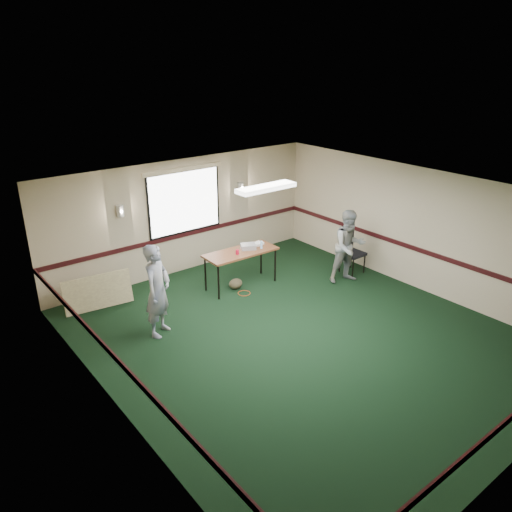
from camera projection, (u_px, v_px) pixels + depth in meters
ground at (299, 336)px, 9.34m from camera, size 8.00×8.00×0.00m
room_shell at (231, 227)px, 10.28m from camera, size 8.00×8.02×8.00m
folding_table at (241, 254)px, 11.06m from camera, size 1.69×0.72×0.84m
projector at (248, 246)px, 11.16m from camera, size 0.41×0.39×0.11m
game_console at (258, 244)px, 11.40m from camera, size 0.24×0.21×0.05m
red_cup at (237, 252)px, 10.85m from camera, size 0.07×0.07×0.11m
water_bottle at (261, 245)px, 11.16m from camera, size 0.05×0.05×0.18m
duffel_bag at (236, 284)px, 11.17m from camera, size 0.40×0.36×0.23m
cable_coil at (244, 293)px, 10.97m from camera, size 0.29×0.29×0.01m
folded_table at (98, 292)px, 10.25m from camera, size 1.40×0.37×0.71m
conference_chair at (350, 248)px, 11.88m from camera, size 0.49×0.51×1.00m
person_left at (158, 290)px, 9.10m from camera, size 0.78×0.72×1.79m
person_right at (349, 247)px, 11.26m from camera, size 0.97×0.85×1.70m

